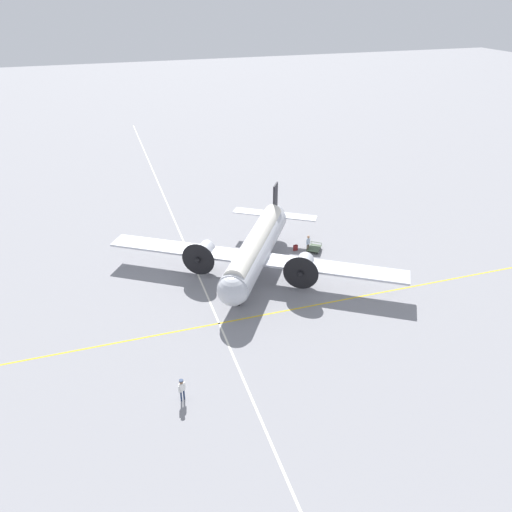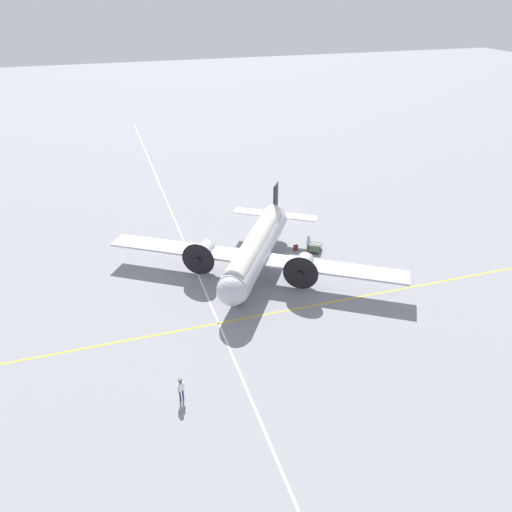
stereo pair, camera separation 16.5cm
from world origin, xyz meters
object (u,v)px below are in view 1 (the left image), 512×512
Objects in this scene: airliner_main at (255,250)px; passenger_boarding at (308,242)px; baggage_cart at (314,248)px; crew_foreground at (182,388)px; suitcase_near_door at (296,248)px; traffic_cone at (298,282)px.

passenger_boarding is at bearing 145.60° from airliner_main.
passenger_boarding reaches higher than baggage_cart.
crew_foreground is at bearing 12.68° from passenger_boarding.
passenger_boarding reaches higher than suitcase_near_door.
baggage_cart is (7.25, 2.70, -2.30)m from airliner_main.
traffic_cone is at bearing 81.32° from airliner_main.
passenger_boarding is 1.48m from suitcase_near_door.
airliner_main is 51.95× the size of traffic_cone.
crew_foreground is at bearing -7.86° from baggage_cart.
suitcase_near_door is at bearing -70.99° from baggage_cart.
crew_foreground is 22.93m from passenger_boarding.
traffic_cone is at bearing 26.01° from passenger_boarding.
traffic_cone is at bearing 10.64° from crew_foreground.
traffic_cone is (-2.20, -6.17, -0.09)m from suitcase_near_door.
baggage_cart is 6.87m from traffic_cone.
suitcase_near_door is at bearing -60.51° from passenger_boarding.
traffic_cone is (-4.03, -5.56, -0.06)m from baggage_cart.
passenger_boarding is 6.56m from traffic_cone.
passenger_boarding is at bearing -27.15° from suitcase_near_door.
airliner_main is at bearing -32.19° from baggage_cart.
crew_foreground is 23.42m from baggage_cart.
baggage_cart is 4.46× the size of traffic_cone.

